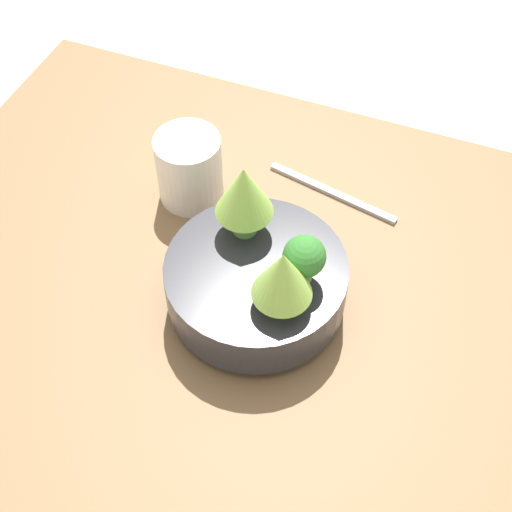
{
  "coord_description": "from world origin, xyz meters",
  "views": [
    {
      "loc": [
        -0.15,
        0.42,
        0.76
      ],
      "look_at": [
        0.03,
        -0.04,
        0.13
      ],
      "focal_mm": 50.0,
      "sensor_mm": 36.0,
      "label": 1
    }
  ],
  "objects": [
    {
      "name": "bowl",
      "position": [
        0.03,
        -0.04,
        0.08
      ],
      "size": [
        0.21,
        0.21,
        0.07
      ],
      "color": "#28282D",
      "rests_on": "table"
    },
    {
      "name": "romanesco_piece_far",
      "position": [
        -0.02,
        -0.0,
        0.16
      ],
      "size": [
        0.07,
        0.07,
        0.09
      ],
      "color": "#609347",
      "rests_on": "bowl"
    },
    {
      "name": "ground_plane",
      "position": [
        0.0,
        0.0,
        0.0
      ],
      "size": [
        6.0,
        6.0,
        0.0
      ],
      "primitive_type": "plane",
      "color": "beige"
    },
    {
      "name": "romanesco_piece_near",
      "position": [
        0.06,
        -0.08,
        0.18
      ],
      "size": [
        0.07,
        0.07,
        0.1
      ],
      "color": "#609347",
      "rests_on": "bowl"
    },
    {
      "name": "cup",
      "position": [
        0.17,
        -0.17,
        0.09
      ],
      "size": [
        0.09,
        0.09,
        0.1
      ],
      "color": "silver",
      "rests_on": "table"
    },
    {
      "name": "broccoli_floret_left",
      "position": [
        -0.03,
        -0.04,
        0.15
      ],
      "size": [
        0.05,
        0.05,
        0.06
      ],
      "color": "#6BA34C",
      "rests_on": "bowl"
    },
    {
      "name": "table",
      "position": [
        0.0,
        0.0,
        0.02
      ],
      "size": [
        1.05,
        0.84,
        0.04
      ],
      "color": "brown",
      "rests_on": "ground_plane"
    },
    {
      "name": "fork",
      "position": [
        -0.01,
        -0.24,
        0.04
      ],
      "size": [
        0.19,
        0.05,
        0.01
      ],
      "color": "#B2B2B7",
      "rests_on": "table"
    }
  ]
}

